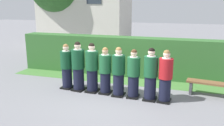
# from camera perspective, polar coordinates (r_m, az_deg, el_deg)

# --- Properties ---
(ground_plane) EXTENTS (60.00, 60.00, 0.00)m
(ground_plane) POSITION_cam_1_polar(r_m,az_deg,el_deg) (7.92, 0.00, -7.39)
(ground_plane) COLOR slate
(student_front_row_0) EXTENTS (0.41, 0.48, 1.56)m
(student_front_row_0) POSITION_cam_1_polar(r_m,az_deg,el_deg) (8.42, -10.72, -1.03)
(student_front_row_0) COLOR black
(student_front_row_0) RESTS_ON ground
(student_front_row_1) EXTENTS (0.44, 0.55, 1.67)m
(student_front_row_1) POSITION_cam_1_polar(r_m,az_deg,el_deg) (8.14, -8.02, -1.03)
(student_front_row_1) COLOR black
(student_front_row_1) RESTS_ON ground
(student_front_row_2) EXTENTS (0.43, 0.49, 1.65)m
(student_front_row_2) POSITION_cam_1_polar(r_m,az_deg,el_deg) (7.95, -4.75, -1.38)
(student_front_row_2) COLOR black
(student_front_row_2) RESTS_ON ground
(student_front_row_3) EXTENTS (0.40, 0.50, 1.54)m
(student_front_row_3) POSITION_cam_1_polar(r_m,az_deg,el_deg) (7.79, -1.59, -2.09)
(student_front_row_3) COLOR black
(student_front_row_3) RESTS_ON ground
(student_front_row_4) EXTENTS (0.41, 0.51, 1.58)m
(student_front_row_4) POSITION_cam_1_polar(r_m,az_deg,el_deg) (7.58, 1.57, -2.37)
(student_front_row_4) COLOR black
(student_front_row_4) RESTS_ON ground
(student_front_row_5) EXTENTS (0.40, 0.45, 1.54)m
(student_front_row_5) POSITION_cam_1_polar(r_m,az_deg,el_deg) (7.47, 5.13, -2.83)
(student_front_row_5) COLOR black
(student_front_row_5) RESTS_ON ground
(student_front_row_6) EXTENTS (0.42, 0.48, 1.62)m
(student_front_row_6) POSITION_cam_1_polar(r_m,az_deg,el_deg) (7.34, 9.16, -2.94)
(student_front_row_6) COLOR black
(student_front_row_6) RESTS_ON ground
(student_in_red_blazer) EXTENTS (0.41, 0.52, 1.59)m
(student_in_red_blazer) POSITION_cam_1_polar(r_m,az_deg,el_deg) (7.28, 12.58, -3.38)
(student_in_red_blazer) COLOR black
(student_in_red_blazer) RESTS_ON ground
(hedge) EXTENTS (9.26, 0.70, 1.58)m
(hedge) POSITION_cam_1_polar(r_m,az_deg,el_deg) (9.79, 3.93, 1.57)
(hedge) COLOR #33662D
(hedge) RESTS_ON ground
(wooden_bench) EXTENTS (1.44, 0.56, 0.48)m
(wooden_bench) POSITION_cam_1_polar(r_m,az_deg,el_deg) (8.23, 22.15, -5.05)
(wooden_bench) COLOR brown
(wooden_bench) RESTS_ON ground
(lawn_strip) EXTENTS (9.26, 0.90, 0.01)m
(lawn_strip) POSITION_cam_1_polar(r_m,az_deg,el_deg) (9.24, 2.70, -4.20)
(lawn_strip) COLOR #477A38
(lawn_strip) RESTS_ON ground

